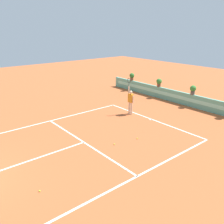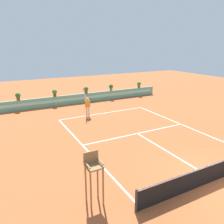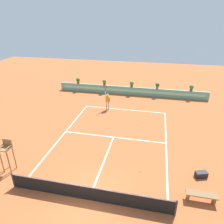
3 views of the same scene
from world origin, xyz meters
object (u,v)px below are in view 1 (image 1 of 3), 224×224
Objects in this scene: tennis_ball_mid_court at (114,144)px; potted_plant_far_left at (132,76)px; potted_plant_left at (159,82)px; potted_plant_centre at (193,89)px; tennis_ball_near_baseline at (40,191)px; tennis_ball_by_sideline at (137,138)px; tennis_player at (131,100)px.

potted_plant_far_left is (-7.95, 8.89, 1.38)m from tennis_ball_mid_court.
potted_plant_centre is (3.37, 0.00, 0.00)m from potted_plant_left.
potted_plant_left is (-5.70, 13.59, 1.38)m from tennis_ball_near_baseline.
potted_plant_left is at bearing 112.76° from tennis_ball_near_baseline.
potted_plant_left is (-4.52, 8.89, 1.38)m from tennis_ball_mid_court.
tennis_ball_by_sideline is (-0.89, 6.15, 0.00)m from tennis_ball_near_baseline.
potted_plant_far_left is at bearing 123.89° from tennis_ball_near_baseline.
tennis_player is 6.99m from potted_plant_far_left.
potted_plant_centre is at bearing 69.54° from tennis_player.
potted_plant_far_left is at bearing 137.91° from tennis_ball_by_sideline.
potted_plant_centre is (-2.33, 13.59, 1.38)m from tennis_ball_near_baseline.
tennis_player reaches higher than tennis_ball_mid_court.
tennis_player is at bearing -110.46° from potted_plant_centre.
tennis_ball_near_baseline is at bearing -75.93° from tennis_ball_mid_court.
tennis_player is 38.01× the size of tennis_ball_by_sideline.
tennis_ball_near_baseline is at bearing -81.76° from tennis_ball_by_sideline.
tennis_ball_near_baseline is (4.15, -8.69, -1.02)m from tennis_player.
potted_plant_far_left is (-3.42, 0.00, 0.00)m from potted_plant_left.
tennis_ball_near_baseline and tennis_ball_by_sideline have the same top height.
tennis_ball_near_baseline is at bearing -64.48° from tennis_player.
tennis_ball_by_sideline is at bearing -42.09° from potted_plant_far_left.
tennis_ball_near_baseline is 0.09× the size of potted_plant_centre.
potted_plant_centre is at bearing 97.36° from tennis_ball_mid_court.
potted_plant_centre is at bearing 99.72° from tennis_ball_near_baseline.
potted_plant_left reaches higher than tennis_ball_near_baseline.
tennis_ball_mid_court is 0.09× the size of potted_plant_far_left.
tennis_ball_mid_court is (-1.18, 4.70, 0.00)m from tennis_ball_near_baseline.
tennis_ball_near_baseline is 1.00× the size of tennis_ball_by_sideline.
tennis_ball_by_sideline is at bearing -57.11° from potted_plant_left.
potted_plant_centre is at bearing 100.93° from tennis_ball_by_sideline.
tennis_player reaches higher than tennis_ball_near_baseline.
tennis_player is 9.69m from tennis_ball_near_baseline.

